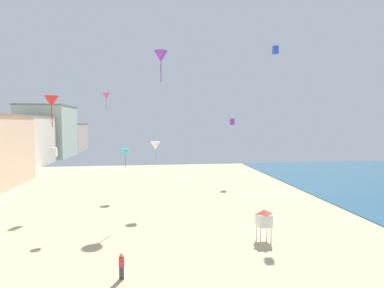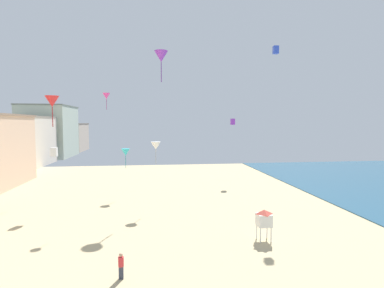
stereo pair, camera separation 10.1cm
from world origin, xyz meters
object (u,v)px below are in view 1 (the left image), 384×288
Objects in this scene: kite_white_delta at (155,146)px; kite_white_box at (54,152)px; kite_cyan_delta at (125,152)px; kite_purple_delta at (161,57)px; kite_purple_box at (232,122)px; kite_red_delta at (51,101)px; lifeguard_stand at (264,218)px; kite_flyer at (121,265)px; kite_magenta_delta at (106,96)px; kite_blue_box at (275,50)px.

kite_white_delta is 2.56× the size of kite_white_box.
kite_cyan_delta is 12.95m from kite_purple_delta.
kite_purple_box reaches higher than kite_white_box.
kite_cyan_delta is 0.70× the size of kite_purple_delta.
kite_purple_delta is (4.61, -3.02, 11.71)m from kite_cyan_delta.
kite_white_delta is (13.13, -7.21, -5.30)m from kite_red_delta.
lifeguard_stand is 0.69× the size of kite_purple_delta.
kite_cyan_delta reaches higher than kite_flyer.
kite_white_delta is at bearing 62.66° from kite_flyer.
kite_red_delta is at bearing 151.22° from kite_white_delta.
kite_white_delta is 7.49m from kite_magenta_delta.
kite_cyan_delta is at bearing 79.65° from kite_magenta_delta.
kite_flyer is 0.64× the size of kite_cyan_delta.
kite_blue_box reaches higher than lifeguard_stand.
lifeguard_stand is 30.10m from kite_red_delta.
kite_purple_delta reaches higher than kite_white_box.
kite_white_delta is at bearing 174.38° from kite_blue_box.
kite_purple_delta is at bearing 61.74° from kite_flyer.
kite_white_box is at bearing -164.21° from kite_purple_delta.
kite_blue_box is at bearing -87.61° from kite_purple_box.
kite_blue_box reaches higher than kite_flyer.
kite_white_box is at bearing -148.00° from kite_purple_box.
kite_purple_box is at bearing 15.55° from kite_red_delta.
lifeguard_stand is at bearing 5.11° from kite_flyer.
kite_white_box reaches higher than kite_flyer.
kite_blue_box is 22.08m from kite_cyan_delta.
kite_magenta_delta is 8.72m from kite_purple_delta.
kite_purple_box is at bearing 44.61° from kite_flyer.
kite_white_box is (-10.78, -0.24, -0.55)m from kite_white_delta.
kite_white_delta reaches higher than lifeguard_stand.
kite_magenta_delta is (-13.79, 9.76, 10.60)m from lifeguard_stand.
kite_purple_box is at bearing 26.84° from kite_cyan_delta.
kite_purple_delta is (3.05, 18.59, 16.61)m from kite_flyer.
kite_purple_delta reaches higher than kite_white_delta.
kite_white_box is at bearing 177.46° from kite_blue_box.
kite_blue_box is 26.52m from kite_white_box.
kite_magenta_delta reaches higher than lifeguard_stand.
kite_purple_box is (-0.66, 15.68, -7.85)m from kite_blue_box.
kite_purple_delta is at bearing 103.01° from lifeguard_stand.
kite_purple_box is at bearing 92.39° from kite_blue_box.
kite_purple_box is 27.77m from kite_white_box.
kite_purple_delta reaches higher than kite_purple_box.
kite_magenta_delta reaches higher than kite_cyan_delta.
kite_white_box is 0.56× the size of kite_magenta_delta.
kite_red_delta is at bearing 172.83° from kite_cyan_delta.
kite_red_delta is 3.99× the size of kite_purple_box.
kite_red_delta is at bearing -164.45° from kite_purple_box.
kite_flyer is at bearing -64.57° from kite_red_delta.
kite_white_delta is at bearing 112.06° from lifeguard_stand.
kite_purple_box is (25.73, 7.16, -2.54)m from kite_red_delta.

